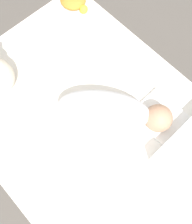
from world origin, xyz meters
name	(u,v)px	position (x,y,z in m)	size (l,w,h in m)	color
ground_plane	(90,128)	(0.00, 0.00, 0.00)	(12.00, 12.00, 0.00)	#514C47
bed_mattress	(89,122)	(0.00, 0.00, 0.09)	(1.29, 0.97, 0.19)	white
burp_cloth	(160,117)	(0.23, 0.23, 0.20)	(0.22, 0.19, 0.02)	white
swaddled_baby	(111,111)	(0.08, 0.07, 0.27)	(0.46, 0.41, 0.16)	white
turtle_plush	(74,0)	(-0.54, 0.39, 0.22)	(0.18, 0.14, 0.06)	orange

